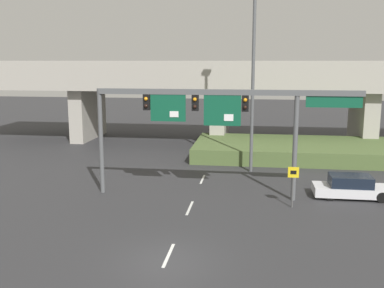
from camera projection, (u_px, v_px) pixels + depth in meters
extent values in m
plane|color=#2D2D30|center=(166.00, 260.00, 18.62)|extent=(160.00, 160.00, 0.00)
cube|color=silver|center=(169.00, 255.00, 19.11)|extent=(0.14, 2.40, 0.01)
cube|color=silver|center=(190.00, 208.00, 25.22)|extent=(0.14, 2.40, 0.01)
cube|color=silver|center=(203.00, 179.00, 31.33)|extent=(0.14, 2.40, 0.01)
cube|color=silver|center=(211.00, 160.00, 37.45)|extent=(0.14, 2.40, 0.01)
cube|color=silver|center=(217.00, 146.00, 43.56)|extent=(0.14, 2.40, 0.01)
cylinder|color=#515456|center=(101.00, 141.00, 27.67)|extent=(0.28, 0.28, 6.51)
cylinder|color=#515456|center=(295.00, 146.00, 26.07)|extent=(0.28, 0.28, 6.51)
cube|color=#515456|center=(227.00, 92.00, 26.05)|extent=(15.44, 0.32, 0.32)
cube|color=black|center=(147.00, 102.00, 26.82)|extent=(0.40, 0.28, 0.95)
sphere|color=orange|center=(146.00, 99.00, 26.61)|extent=(0.22, 0.22, 0.22)
sphere|color=black|center=(146.00, 106.00, 26.69)|extent=(0.22, 0.22, 0.22)
cube|color=black|center=(195.00, 103.00, 26.42)|extent=(0.40, 0.28, 0.95)
sphere|color=orange|center=(195.00, 99.00, 26.21)|extent=(0.22, 0.22, 0.22)
sphere|color=black|center=(195.00, 107.00, 26.29)|extent=(0.22, 0.22, 0.22)
cube|color=black|center=(245.00, 103.00, 26.02)|extent=(0.40, 0.28, 0.95)
sphere|color=orange|center=(245.00, 100.00, 25.81)|extent=(0.22, 0.22, 0.22)
sphere|color=black|center=(245.00, 107.00, 25.89)|extent=(0.22, 0.22, 0.22)
cube|color=#0F4C33|center=(168.00, 108.00, 26.60)|extent=(2.12, 0.08, 1.59)
cube|color=white|center=(174.00, 114.00, 26.57)|extent=(0.53, 0.03, 0.35)
cube|color=#0F4C33|center=(222.00, 111.00, 26.18)|extent=(2.18, 0.08, 1.79)
cube|color=white|center=(229.00, 118.00, 26.15)|extent=(0.54, 0.03, 0.39)
cube|color=#0F4C33|center=(334.00, 102.00, 25.26)|extent=(3.11, 0.07, 0.64)
cylinder|color=#4C4C4C|center=(293.00, 187.00, 25.09)|extent=(0.08, 0.08, 2.40)
cube|color=yellow|center=(293.00, 172.00, 24.89)|extent=(0.60, 0.03, 0.60)
cube|color=black|center=(293.00, 172.00, 24.88)|extent=(0.33, 0.01, 0.21)
cylinder|color=#515456|center=(253.00, 69.00, 32.13)|extent=(0.24, 0.24, 15.17)
cube|color=#A39E93|center=(220.00, 80.00, 44.95)|extent=(49.26, 8.91, 1.93)
cube|color=#A39E93|center=(217.00, 66.00, 40.55)|extent=(49.26, 0.40, 0.90)
cube|color=#A39E93|center=(88.00, 113.00, 47.51)|extent=(1.40, 7.13, 5.31)
cube|color=#A39E93|center=(220.00, 116.00, 45.61)|extent=(1.40, 7.13, 5.31)
cube|color=#A39E93|center=(363.00, 118.00, 43.71)|extent=(1.40, 7.13, 5.31)
cube|color=#4C6033|center=(300.00, 150.00, 38.57)|extent=(17.92, 8.71, 1.20)
cube|color=silver|center=(353.00, 190.00, 27.10)|extent=(4.68, 1.87, 0.55)
cube|color=black|center=(350.00, 181.00, 27.01)|extent=(2.43, 1.68, 0.66)
cylinder|color=black|center=(374.00, 189.00, 27.72)|extent=(0.64, 0.22, 0.64)
cylinder|color=black|center=(382.00, 197.00, 26.12)|extent=(0.64, 0.22, 0.64)
cylinder|color=black|center=(326.00, 188.00, 28.12)|extent=(0.64, 0.22, 0.64)
cylinder|color=black|center=(330.00, 195.00, 26.51)|extent=(0.64, 0.22, 0.64)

